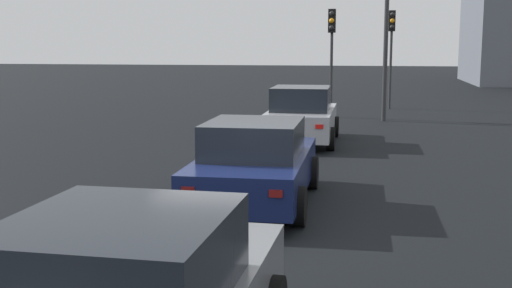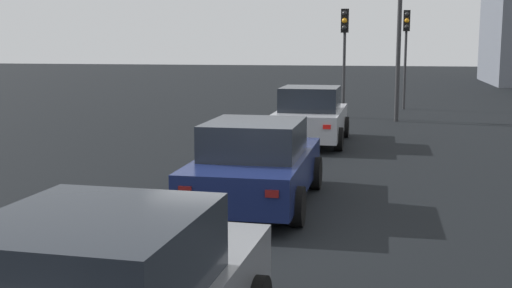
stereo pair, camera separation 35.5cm
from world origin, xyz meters
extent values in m
cube|color=black|center=(0.00, 0.00, -0.10)|extent=(160.00, 160.00, 0.20)
cube|color=#A8AAB2|center=(8.84, 0.10, 0.62)|extent=(4.25, 1.87, 0.71)
cube|color=#1E232B|center=(8.62, 0.09, 1.30)|extent=(1.92, 1.62, 0.66)
cylinder|color=black|center=(10.16, -0.80, 0.32)|extent=(0.64, 0.23, 0.64)
cylinder|color=black|center=(10.14, 1.02, 0.32)|extent=(0.64, 0.23, 0.64)
cylinder|color=black|center=(7.53, -0.83, 0.32)|extent=(0.64, 0.23, 0.64)
cylinder|color=black|center=(7.51, 0.99, 0.32)|extent=(0.64, 0.23, 0.64)
cube|color=red|center=(6.71, -0.58, 0.74)|extent=(0.03, 0.20, 0.11)
cube|color=red|center=(6.70, 0.73, 0.74)|extent=(0.03, 0.20, 0.11)
cube|color=#141E4C|center=(1.42, 0.12, 0.58)|extent=(4.36, 1.87, 0.65)
cube|color=#1E232B|center=(1.21, 0.12, 1.21)|extent=(1.97, 1.62, 0.60)
cylinder|color=black|center=(2.78, -0.76, 0.32)|extent=(0.64, 0.23, 0.64)
cylinder|color=black|center=(2.76, 1.05, 0.32)|extent=(0.64, 0.23, 0.64)
cylinder|color=black|center=(0.09, -0.80, 0.32)|extent=(0.64, 0.23, 0.64)
cylinder|color=black|center=(0.07, 1.01, 0.32)|extent=(0.64, 0.23, 0.64)
cube|color=maroon|center=(-0.75, -0.56, 0.70)|extent=(0.03, 0.20, 0.11)
cube|color=maroon|center=(-0.77, 0.75, 0.70)|extent=(0.03, 0.20, 0.11)
cube|color=#1E232B|center=(-5.34, -0.06, 1.25)|extent=(1.84, 1.61, 0.63)
cylinder|color=#2D2D30|center=(15.68, -0.31, 1.64)|extent=(0.11, 0.11, 3.28)
cube|color=black|center=(15.62, -0.31, 3.73)|extent=(0.21, 0.29, 0.90)
sphere|color=black|center=(15.51, -0.31, 4.00)|extent=(0.20, 0.20, 0.20)
sphere|color=orange|center=(15.51, -0.31, 3.73)|extent=(0.20, 0.20, 0.20)
sphere|color=black|center=(15.51, -0.31, 3.46)|extent=(0.20, 0.20, 0.20)
cylinder|color=#2D2D30|center=(19.58, -2.68, 1.70)|extent=(0.11, 0.11, 3.41)
cube|color=black|center=(19.52, -2.68, 3.86)|extent=(0.21, 0.29, 0.90)
sphere|color=black|center=(19.41, -2.69, 4.13)|extent=(0.20, 0.20, 0.20)
sphere|color=orange|center=(19.41, -2.69, 3.86)|extent=(0.20, 0.20, 0.20)
sphere|color=black|center=(19.41, -2.69, 3.59)|extent=(0.20, 0.20, 0.20)
cylinder|color=#2D2D30|center=(14.77, -2.35, 4.41)|extent=(0.16, 0.16, 8.81)
camera|label=1|loc=(-9.70, -1.87, 2.81)|focal=45.26mm
camera|label=2|loc=(-9.63, -2.22, 2.81)|focal=45.26mm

